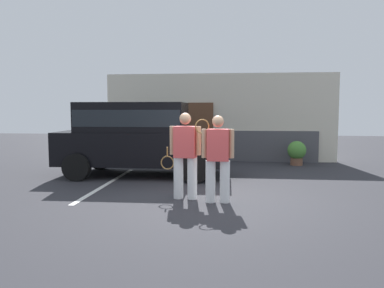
{
  "coord_description": "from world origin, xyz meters",
  "views": [
    {
      "loc": [
        0.51,
        -7.64,
        1.87
      ],
      "look_at": [
        -0.46,
        1.2,
        1.05
      ],
      "focal_mm": 35.55,
      "sensor_mm": 36.0,
      "label": 1
    }
  ],
  "objects": [
    {
      "name": "parking_stripe_0",
      "position": [
        -2.63,
        1.5,
        0.0
      ],
      "size": [
        0.12,
        4.4,
        0.01
      ],
      "primitive_type": "cube",
      "color": "silver",
      "rests_on": "ground_plane"
    },
    {
      "name": "parked_suv",
      "position": [
        -2.13,
        2.76,
        1.15
      ],
      "size": [
        4.63,
        2.22,
        2.05
      ],
      "rotation": [
        0.0,
        0.0,
        0.02
      ],
      "color": "black",
      "rests_on": "ground_plane"
    },
    {
      "name": "tennis_player_man",
      "position": [
        -0.49,
        0.12,
        0.93
      ],
      "size": [
        0.91,
        0.32,
        1.79
      ],
      "rotation": [
        0.0,
        0.0,
        3.03
      ],
      "color": "white",
      "rests_on": "ground_plane"
    },
    {
      "name": "tennis_player_woman",
      "position": [
        0.2,
        -0.13,
        0.91
      ],
      "size": [
        0.78,
        0.28,
        1.74
      ],
      "rotation": [
        0.0,
        0.0,
        3.16
      ],
      "color": "white",
      "rests_on": "ground_plane"
    },
    {
      "name": "potted_plant_by_porch",
      "position": [
        2.61,
        5.25,
        0.45
      ],
      "size": [
        0.62,
        0.62,
        0.81
      ],
      "color": "brown",
      "rests_on": "ground_plane"
    },
    {
      "name": "ground_plane",
      "position": [
        0.0,
        0.0,
        0.0
      ],
      "size": [
        40.0,
        40.0,
        0.0
      ],
      "primitive_type": "plane",
      "color": "#2D2D33"
    },
    {
      "name": "house_frontage",
      "position": [
        -0.01,
        6.17,
        1.47
      ],
      "size": [
        8.26,
        0.4,
        3.14
      ],
      "color": "beige",
      "rests_on": "ground_plane"
    }
  ]
}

